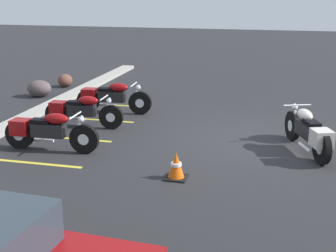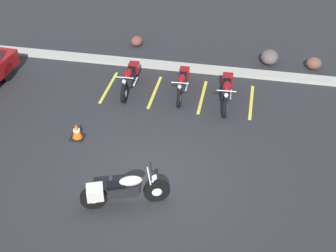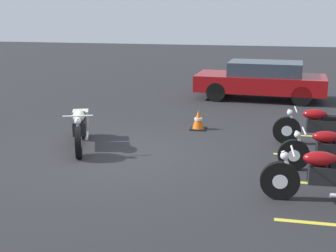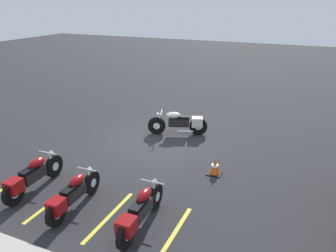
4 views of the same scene
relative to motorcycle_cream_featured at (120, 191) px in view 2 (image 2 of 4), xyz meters
name	(u,v)px [view 2 (image 2 of 4)]	position (x,y,z in m)	size (l,w,h in m)	color
ground	(149,177)	(0.46, 1.11, -0.47)	(60.00, 60.00, 0.00)	#262628
motorcycle_cream_featured	(120,191)	(0.00, 0.00, 0.00)	(2.14, 1.01, 0.88)	black
parked_bike_0	(130,77)	(-1.19, 5.44, -0.02)	(0.60, 2.13, 0.84)	black
parked_bike_1	(182,82)	(0.62, 5.48, -0.04)	(0.57, 2.04, 0.80)	black
parked_bike_2	(227,90)	(2.14, 5.25, -0.02)	(0.61, 2.16, 0.85)	black
concrete_curb	(185,67)	(0.46, 7.16, -0.41)	(18.00, 0.50, 0.12)	#A8A399
landscape_rock_0	(314,63)	(5.11, 8.06, -0.24)	(0.51, 0.56, 0.46)	brown
landscape_rock_1	(269,57)	(3.49, 8.17, -0.20)	(0.78, 0.65, 0.53)	#544748
landscape_rock_2	(137,41)	(-1.79, 8.69, -0.27)	(0.56, 0.47, 0.39)	brown
traffic_cone	(77,132)	(-2.04, 2.40, -0.24)	(0.40, 0.40, 0.50)	black
stall_line_0	(109,87)	(-1.97, 5.35, -0.47)	(0.10, 2.10, 0.00)	gold
stall_line_1	(155,92)	(-0.32, 5.35, -0.47)	(0.10, 2.10, 0.00)	gold
stall_line_2	(202,97)	(1.33, 5.35, -0.47)	(0.10, 2.10, 0.00)	gold
stall_line_3	(251,102)	(2.98, 5.35, -0.47)	(0.10, 2.10, 0.00)	gold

